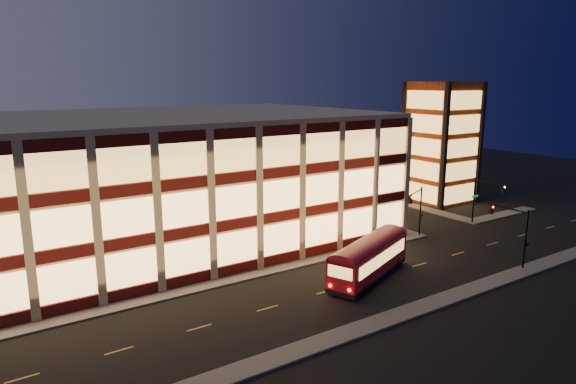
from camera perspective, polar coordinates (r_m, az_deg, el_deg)
ground at (r=48.54m, az=-4.04°, el=-9.70°), size 200.00×200.00×0.00m
sidewalk_office_south at (r=48.04m, az=-7.80°, el=-9.93°), size 54.00×2.00×0.15m
sidewalk_office_east at (r=74.34m, az=4.78°, el=-1.81°), size 2.00×30.00×0.15m
sidewalk_tower_south at (r=76.27m, az=22.55°, el=-2.37°), size 14.00×2.00×0.15m
sidewalk_tower_west at (r=81.51m, az=10.82°, el=-0.73°), size 2.00×30.00×0.15m
sidewalk_near at (r=38.81m, az=5.99°, el=-15.56°), size 100.00×2.00×0.15m
office_building at (r=60.26m, az=-14.66°, el=1.47°), size 50.45×30.45×14.50m
stair_tower at (r=81.03m, az=16.61°, el=5.31°), size 8.60×8.60×18.00m
traffic_signal_far at (r=61.04m, az=14.14°, el=-1.38°), size 3.79×1.87×6.00m
traffic_signal_right at (r=69.22m, az=20.95°, el=-0.23°), size 1.20×4.37×6.00m
traffic_signal_near at (r=55.52m, az=23.70°, el=-3.40°), size 0.32×4.45×6.00m
trolley_bus at (r=48.67m, az=8.98°, el=-7.07°), size 11.62×6.97×3.86m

